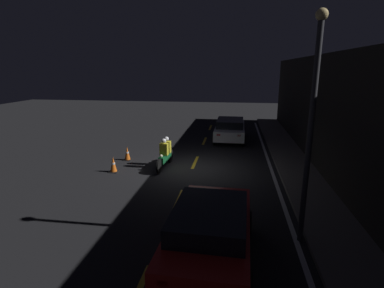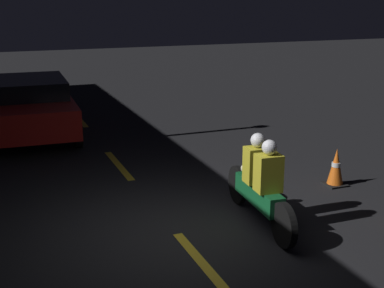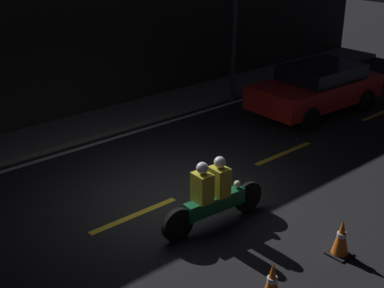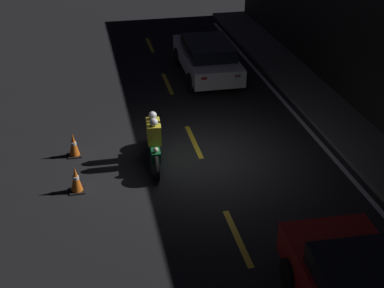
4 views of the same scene
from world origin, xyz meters
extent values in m
plane|color=black|center=(0.00, 0.00, 0.00)|extent=(56.00, 56.00, 0.00)
cube|color=gold|center=(-1.00, 0.00, 0.00)|extent=(2.00, 0.14, 0.01)
cube|color=gold|center=(3.50, 0.00, 0.00)|extent=(2.00, 0.14, 0.01)
cube|color=gold|center=(8.00, 0.00, 0.00)|extent=(2.00, 0.14, 0.01)
cube|color=red|center=(6.50, 1.37, 0.67)|extent=(4.20, 1.97, 0.67)
cube|color=black|center=(6.71, 1.36, 1.20)|extent=(2.33, 1.72, 0.41)
cube|color=red|center=(8.51, 0.70, 0.83)|extent=(0.07, 0.20, 0.10)
cube|color=red|center=(8.56, 1.88, 0.83)|extent=(0.07, 0.20, 0.10)
cylinder|color=black|center=(5.19, 0.53, 0.33)|extent=(0.67, 0.21, 0.67)
cylinder|color=black|center=(7.75, 0.43, 0.33)|extent=(0.67, 0.21, 0.67)
cylinder|color=black|center=(0.78, -1.35, 0.32)|extent=(0.64, 0.13, 0.64)
cylinder|color=black|center=(-0.91, -1.22, 0.32)|extent=(0.64, 0.15, 0.64)
cube|color=#14592D|center=(-0.07, -1.28, 0.47)|extent=(1.31, 0.34, 0.30)
sphere|color=#F2EABF|center=(0.48, -1.33, 0.70)|extent=(0.14, 0.14, 0.14)
cube|color=gold|center=(0.03, -1.29, 0.89)|extent=(0.31, 0.38, 0.55)
sphere|color=silver|center=(0.03, -1.29, 1.28)|extent=(0.22, 0.22, 0.22)
cube|color=gold|center=(-0.37, -1.26, 0.89)|extent=(0.31, 0.38, 0.55)
sphere|color=silver|center=(-0.37, -1.26, 1.28)|extent=(0.22, 0.22, 0.22)
cube|color=black|center=(0.90, -3.40, 0.01)|extent=(0.38, 0.38, 0.03)
cone|color=orange|center=(0.90, -3.40, 0.36)|extent=(0.29, 0.29, 0.66)
cylinder|color=white|center=(0.90, -3.40, 0.39)|extent=(0.16, 0.16, 0.08)
camera|label=1|loc=(12.86, 1.84, 4.45)|focal=28.00mm
camera|label=2|loc=(-6.71, 2.42, 3.36)|focal=50.00mm
camera|label=3|loc=(-6.11, -7.53, 5.36)|focal=50.00mm
camera|label=4|loc=(12.35, -2.93, 7.47)|focal=50.00mm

